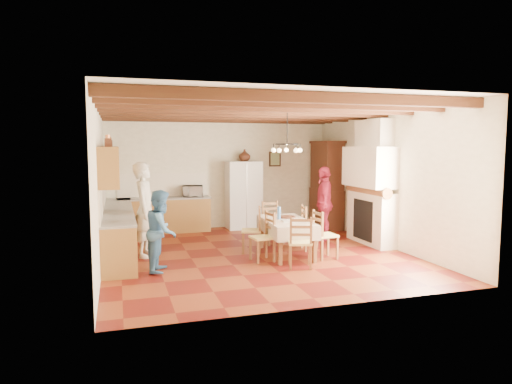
{
  "coord_description": "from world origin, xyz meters",
  "views": [
    {
      "loc": [
        -2.69,
        -8.82,
        2.22
      ],
      "look_at": [
        0.1,
        0.3,
        1.25
      ],
      "focal_mm": 32.0,
      "sensor_mm": 36.0,
      "label": 1
    }
  ],
  "objects_px": {
    "dining_table": "(286,224)",
    "chair_left_near": "(262,237)",
    "chair_right_far": "(312,228)",
    "refrigerator": "(243,195)",
    "chair_end_near": "(300,242)",
    "person_woman_red": "(324,203)",
    "chair_end_far": "(273,223)",
    "chair_left_far": "(251,230)",
    "person_woman_blue": "(162,231)",
    "person_man": "(145,210)",
    "chair_right_near": "(325,234)",
    "microwave": "(193,191)",
    "hutch": "(327,184)"
  },
  "relations": [
    {
      "from": "person_man",
      "to": "microwave",
      "type": "xyz_separation_m",
      "value": [
        1.36,
        2.5,
        0.09
      ]
    },
    {
      "from": "chair_end_near",
      "to": "person_woman_red",
      "type": "height_order",
      "value": "person_woman_red"
    },
    {
      "from": "refrigerator",
      "to": "chair_end_far",
      "type": "distance_m",
      "value": 2.2
    },
    {
      "from": "refrigerator",
      "to": "chair_right_near",
      "type": "relative_size",
      "value": 1.88
    },
    {
      "from": "chair_left_far",
      "to": "person_woman_blue",
      "type": "bearing_deg",
      "value": -48.05
    },
    {
      "from": "chair_left_near",
      "to": "microwave",
      "type": "xyz_separation_m",
      "value": [
        -0.76,
        3.55,
        0.56
      ]
    },
    {
      "from": "person_woman_red",
      "to": "chair_left_near",
      "type": "bearing_deg",
      "value": -28.46
    },
    {
      "from": "chair_right_near",
      "to": "chair_end_far",
      "type": "bearing_deg",
      "value": 15.04
    },
    {
      "from": "person_woman_red",
      "to": "microwave",
      "type": "distance_m",
      "value": 3.45
    },
    {
      "from": "chair_end_far",
      "to": "dining_table",
      "type": "bearing_deg",
      "value": -101.71
    },
    {
      "from": "hutch",
      "to": "chair_left_far",
      "type": "xyz_separation_m",
      "value": [
        -2.79,
        -2.25,
        -0.69
      ]
    },
    {
      "from": "chair_end_near",
      "to": "dining_table",
      "type": "bearing_deg",
      "value": -77.42
    },
    {
      "from": "refrigerator",
      "to": "person_man",
      "type": "distance_m",
      "value": 3.72
    },
    {
      "from": "person_woman_red",
      "to": "chair_end_far",
      "type": "bearing_deg",
      "value": -61.39
    },
    {
      "from": "dining_table",
      "to": "person_woman_red",
      "type": "xyz_separation_m",
      "value": [
        1.4,
        1.19,
        0.23
      ]
    },
    {
      "from": "hutch",
      "to": "chair_left_near",
      "type": "bearing_deg",
      "value": -129.78
    },
    {
      "from": "chair_right_near",
      "to": "chair_right_far",
      "type": "height_order",
      "value": "same"
    },
    {
      "from": "chair_left_far",
      "to": "person_woman_blue",
      "type": "distance_m",
      "value": 2.13
    },
    {
      "from": "refrigerator",
      "to": "chair_left_far",
      "type": "distance_m",
      "value": 2.91
    },
    {
      "from": "chair_end_near",
      "to": "chair_end_far",
      "type": "xyz_separation_m",
      "value": [
        0.19,
        2.06,
        0.0
      ]
    },
    {
      "from": "chair_end_near",
      "to": "person_woman_blue",
      "type": "xyz_separation_m",
      "value": [
        -2.44,
        0.51,
        0.24
      ]
    },
    {
      "from": "chair_left_near",
      "to": "chair_end_near",
      "type": "xyz_separation_m",
      "value": [
        0.52,
        -0.64,
        0.0
      ]
    },
    {
      "from": "person_man",
      "to": "refrigerator",
      "type": "bearing_deg",
      "value": -32.48
    },
    {
      "from": "dining_table",
      "to": "microwave",
      "type": "bearing_deg",
      "value": 113.21
    },
    {
      "from": "person_man",
      "to": "chair_left_far",
      "type": "bearing_deg",
      "value": -83.21
    },
    {
      "from": "hutch",
      "to": "dining_table",
      "type": "relative_size",
      "value": 1.37
    },
    {
      "from": "hutch",
      "to": "person_woman_red",
      "type": "bearing_deg",
      "value": -114.38
    },
    {
      "from": "chair_right_far",
      "to": "refrigerator",
      "type": "bearing_deg",
      "value": 22.9
    },
    {
      "from": "chair_end_near",
      "to": "chair_right_near",
      "type": "bearing_deg",
      "value": -127.64
    },
    {
      "from": "chair_right_near",
      "to": "chair_end_far",
      "type": "distance_m",
      "value": 1.66
    },
    {
      "from": "dining_table",
      "to": "chair_left_far",
      "type": "xyz_separation_m",
      "value": [
        -0.61,
        0.43,
        -0.16
      ]
    },
    {
      "from": "chair_left_near",
      "to": "chair_left_far",
      "type": "bearing_deg",
      "value": 172.55
    },
    {
      "from": "dining_table",
      "to": "chair_left_near",
      "type": "relative_size",
      "value": 1.78
    },
    {
      "from": "refrigerator",
      "to": "microwave",
      "type": "distance_m",
      "value": 1.37
    },
    {
      "from": "person_woman_red",
      "to": "microwave",
      "type": "bearing_deg",
      "value": -101.48
    },
    {
      "from": "chair_right_far",
      "to": "person_woman_red",
      "type": "bearing_deg",
      "value": -28.58
    },
    {
      "from": "dining_table",
      "to": "person_man",
      "type": "distance_m",
      "value": 2.85
    },
    {
      "from": "chair_left_near",
      "to": "person_woman_red",
      "type": "distance_m",
      "value": 2.55
    },
    {
      "from": "chair_right_far",
      "to": "chair_left_near",
      "type": "bearing_deg",
      "value": 124.29
    },
    {
      "from": "hutch",
      "to": "chair_left_far",
      "type": "distance_m",
      "value": 3.66
    },
    {
      "from": "refrigerator",
      "to": "dining_table",
      "type": "distance_m",
      "value": 3.26
    },
    {
      "from": "hutch",
      "to": "chair_left_near",
      "type": "relative_size",
      "value": 2.44
    },
    {
      "from": "chair_left_near",
      "to": "hutch",
      "type": "bearing_deg",
      "value": 130.0
    },
    {
      "from": "dining_table",
      "to": "chair_end_near",
      "type": "bearing_deg",
      "value": -95.89
    },
    {
      "from": "person_man",
      "to": "person_woman_blue",
      "type": "xyz_separation_m",
      "value": [
        0.21,
        -1.18,
        -0.23
      ]
    },
    {
      "from": "chair_right_far",
      "to": "person_woman_blue",
      "type": "height_order",
      "value": "person_woman_blue"
    },
    {
      "from": "dining_table",
      "to": "person_woman_red",
      "type": "height_order",
      "value": "person_woman_red"
    },
    {
      "from": "chair_left_far",
      "to": "microwave",
      "type": "relative_size",
      "value": 1.85
    },
    {
      "from": "chair_end_far",
      "to": "person_man",
      "type": "xyz_separation_m",
      "value": [
        -2.84,
        -0.37,
        0.47
      ]
    },
    {
      "from": "person_man",
      "to": "hutch",
      "type": "bearing_deg",
      "value": -53.66
    }
  ]
}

